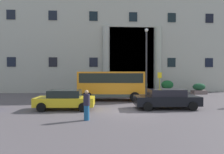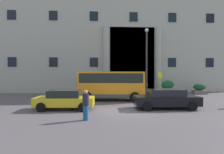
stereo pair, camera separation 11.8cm
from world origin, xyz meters
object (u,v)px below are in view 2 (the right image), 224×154
object	(u,v)px
hedge_planter_far_east	(86,89)
lamppost_plaza_centre	(147,57)
hedge_planter_far_west	(168,87)
parked_sedan_far	(65,99)
bus_stop_sign	(160,82)
hedge_planter_entrance_right	(200,89)
orange_minibus	(111,83)
pedestrian_woman_with_bag	(86,105)
motorcycle_far_end	(73,98)
parked_sedan_second	(166,99)
hedge_planter_west	(142,88)

from	to	relation	value
hedge_planter_far_east	lamppost_plaza_centre	world-z (taller)	lamppost_plaza_centre
hedge_planter_far_east	hedge_planter_far_west	bearing A→B (deg)	1.28
parked_sedan_far	lamppost_plaza_centre	world-z (taller)	lamppost_plaza_centre
bus_stop_sign	hedge_planter_far_west	size ratio (longest dim) A/B	1.59
hedge_planter_entrance_right	hedge_planter_far_west	distance (m)	3.86
orange_minibus	pedestrian_woman_with_bag	distance (m)	8.17
bus_stop_sign	hedge_planter_far_east	distance (m)	8.67
motorcycle_far_end	parked_sedan_second	bearing A→B (deg)	-20.18
parked_sedan_second	motorcycle_far_end	bearing A→B (deg)	160.97
hedge_planter_far_east	motorcycle_far_end	distance (m)	7.21
hedge_planter_west	parked_sedan_second	size ratio (longest dim) A/B	0.35
lamppost_plaza_centre	bus_stop_sign	bearing A→B (deg)	-44.35
pedestrian_woman_with_bag	parked_sedan_second	bearing A→B (deg)	135.38
hedge_planter_far_east	parked_sedan_second	bearing A→B (deg)	-56.48
pedestrian_woman_with_bag	parked_sedan_far	bearing A→B (deg)	-137.69
parked_sedan_second	lamppost_plaza_centre	bearing A→B (deg)	88.22
parked_sedan_far	lamppost_plaza_centre	size ratio (longest dim) A/B	0.55
parked_sedan_second	pedestrian_woman_with_bag	size ratio (longest dim) A/B	2.79
orange_minibus	pedestrian_woman_with_bag	xyz separation A→B (m)	(-1.85, -7.91, -0.79)
bus_stop_sign	hedge_planter_west	bearing A→B (deg)	111.34
bus_stop_sign	hedge_planter_entrance_right	world-z (taller)	bus_stop_sign
bus_stop_sign	pedestrian_woman_with_bag	size ratio (longest dim) A/B	1.60
lamppost_plaza_centre	motorcycle_far_end	bearing A→B (deg)	-144.13
hedge_planter_entrance_right	bus_stop_sign	bearing A→B (deg)	-154.44
pedestrian_woman_with_bag	lamppost_plaza_centre	world-z (taller)	lamppost_plaza_centre
bus_stop_sign	parked_sedan_second	world-z (taller)	bus_stop_sign
hedge_planter_far_east	motorcycle_far_end	bearing A→B (deg)	-94.06
motorcycle_far_end	hedge_planter_far_west	bearing A→B (deg)	35.28
hedge_planter_far_east	hedge_planter_entrance_right	bearing A→B (deg)	-0.79
motorcycle_far_end	lamppost_plaza_centre	distance (m)	9.98
hedge_planter_far_west	orange_minibus	bearing A→B (deg)	-143.82
orange_minibus	hedge_planter_west	bearing A→B (deg)	57.09
motorcycle_far_end	pedestrian_woman_with_bag	size ratio (longest dim) A/B	1.23
parked_sedan_second	pedestrian_woman_with_bag	world-z (taller)	pedestrian_woman_with_bag
orange_minibus	parked_sedan_far	world-z (taller)	orange_minibus
hedge_planter_west	lamppost_plaza_centre	distance (m)	4.14
bus_stop_sign	hedge_planter_west	size ratio (longest dim) A/B	1.62
hedge_planter_far_west	lamppost_plaza_centre	distance (m)	5.18
hedge_planter_west	parked_sedan_far	xyz separation A→B (m)	(-7.64, -9.86, -0.08)
orange_minibus	parked_sedan_second	world-z (taller)	orange_minibus
motorcycle_far_end	parked_sedan_far	bearing A→B (deg)	-96.13
bus_stop_sign	hedge_planter_far_west	bearing A→B (deg)	58.41
parked_sedan_far	pedestrian_woman_with_bag	world-z (taller)	pedestrian_woman_with_bag
parked_sedan_far	parked_sedan_second	distance (m)	7.27
parked_sedan_far	parked_sedan_second	world-z (taller)	parked_sedan_second
hedge_planter_far_east	hedge_planter_entrance_right	distance (m)	13.87
orange_minibus	parked_sedan_second	size ratio (longest dim) A/B	1.35
hedge_planter_west	motorcycle_far_end	distance (m)	10.44
hedge_planter_far_west	parked_sedan_second	bearing A→B (deg)	-109.59
hedge_planter_far_west	lamppost_plaza_centre	xyz separation A→B (m)	(-3.13, -2.04, 3.60)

